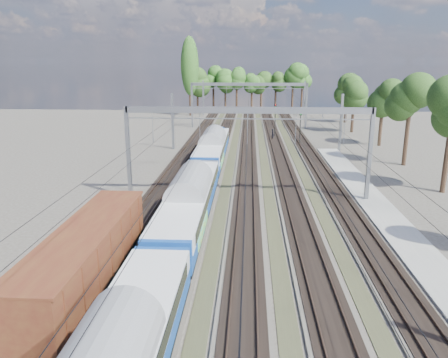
# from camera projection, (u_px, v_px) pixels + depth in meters

# --- Properties ---
(track_bed) EXTENTS (21.00, 130.00, 0.34)m
(track_bed) POSITION_uv_depth(u_px,v_px,m) (247.00, 164.00, 57.17)
(track_bed) COLOR #47423A
(track_bed) RESTS_ON ground
(platform) EXTENTS (3.00, 70.00, 0.30)m
(platform) POSITION_uv_depth(u_px,v_px,m) (407.00, 241.00, 32.39)
(platform) COLOR gray
(platform) RESTS_ON ground
(catenary) EXTENTS (25.65, 130.00, 9.00)m
(catenary) POSITION_uv_depth(u_px,v_px,m) (251.00, 109.00, 62.92)
(catenary) COLOR gray
(catenary) RESTS_ON ground
(tree_belt) EXTENTS (39.86, 99.81, 12.15)m
(tree_belt) POSITION_uv_depth(u_px,v_px,m) (265.00, 82.00, 105.10)
(tree_belt) COLOR black
(tree_belt) RESTS_ON ground
(poplar) EXTENTS (4.40, 4.40, 19.04)m
(poplar) POSITION_uv_depth(u_px,v_px,m) (190.00, 67.00, 106.00)
(poplar) COLOR black
(poplar) RESTS_ON ground
(emu_train) EXTENTS (3.15, 66.54, 4.60)m
(emu_train) POSITION_uv_depth(u_px,v_px,m) (189.00, 197.00, 34.55)
(emu_train) COLOR black
(emu_train) RESTS_ON ground
(freight_boxcar) EXTENTS (3.09, 14.90, 3.84)m
(freight_boxcar) POSITION_uv_depth(u_px,v_px,m) (87.00, 256.00, 24.90)
(freight_boxcar) COLOR black
(freight_boxcar) RESTS_ON ground
(worker) EXTENTS (0.67, 0.83, 1.97)m
(worker) POSITION_uv_depth(u_px,v_px,m) (273.00, 134.00, 74.72)
(worker) COLOR black
(worker) RESTS_ON ground
(signal_near) EXTENTS (0.42, 0.38, 5.90)m
(signal_near) POSITION_uv_depth(u_px,v_px,m) (275.00, 116.00, 76.86)
(signal_near) COLOR black
(signal_near) RESTS_ON ground
(signal_far) EXTENTS (0.39, 0.36, 5.44)m
(signal_far) POSITION_uv_depth(u_px,v_px,m) (300.00, 124.00, 69.66)
(signal_far) COLOR black
(signal_far) RESTS_ON ground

